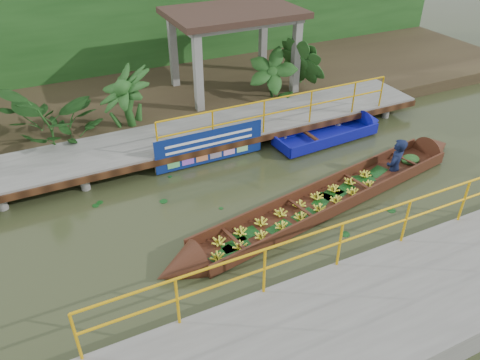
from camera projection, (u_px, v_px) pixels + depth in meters
name	position (u px, v px, depth m)	size (l,w,h in m)	color
ground	(233.00, 215.00, 11.37)	(80.00, 80.00, 0.00)	#292F17
land_strip	(145.00, 96.00, 16.89)	(30.00, 8.00, 0.45)	#2E2217
far_dock	(184.00, 138.00, 13.70)	(16.00, 2.06, 1.66)	slate
near_dock	(381.00, 315.00, 8.41)	(18.00, 2.40, 1.73)	slate
pavilion	(233.00, 21.00, 15.66)	(4.40, 3.00, 3.00)	slate
foliage_backdrop	(121.00, 29.00, 17.80)	(30.00, 0.80, 4.00)	#184014
vendor_boat	(342.00, 188.00, 11.86)	(9.76, 2.61, 2.26)	#3C1F10
moored_blue_boat	(349.00, 129.00, 14.84)	(3.93, 1.25, 0.92)	#0D1091
blue_banner	(210.00, 146.00, 13.10)	(3.21, 0.04, 1.00)	navy
tropical_plants	(115.00, 95.00, 14.09)	(14.47, 1.47, 1.84)	#184014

